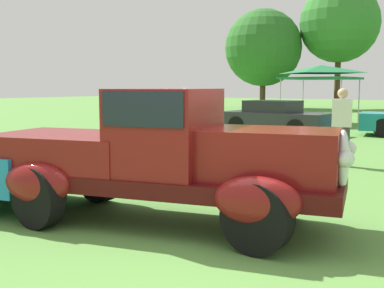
{
  "coord_description": "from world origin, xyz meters",
  "views": [
    {
      "loc": [
        2.96,
        -4.26,
        1.73
      ],
      "look_at": [
        -1.31,
        1.99,
        0.82
      ],
      "focal_mm": 44.81,
      "sensor_mm": 36.0,
      "label": 1
    }
  ],
  "objects_px": {
    "spectator_by_row": "(185,119)",
    "spectator_far_side": "(342,124)",
    "canopy_tent_left_field": "(321,71)",
    "show_car_charcoal": "(275,118)",
    "feature_pickup_truck": "(161,155)",
    "spectator_between_cars": "(168,115)"
  },
  "relations": [
    {
      "from": "feature_pickup_truck",
      "to": "show_car_charcoal",
      "type": "xyz_separation_m",
      "value": [
        -3.64,
        11.37,
        -0.27
      ]
    },
    {
      "from": "feature_pickup_truck",
      "to": "spectator_between_cars",
      "type": "relative_size",
      "value": 2.82
    },
    {
      "from": "canopy_tent_left_field",
      "to": "spectator_between_cars",
      "type": "bearing_deg",
      "value": -93.78
    },
    {
      "from": "canopy_tent_left_field",
      "to": "show_car_charcoal",
      "type": "bearing_deg",
      "value": -86.37
    },
    {
      "from": "spectator_between_cars",
      "to": "canopy_tent_left_field",
      "type": "xyz_separation_m",
      "value": [
        0.71,
        10.73,
        1.51
      ]
    },
    {
      "from": "spectator_between_cars",
      "to": "spectator_by_row",
      "type": "distance_m",
      "value": 1.91
    },
    {
      "from": "show_car_charcoal",
      "to": "canopy_tent_left_field",
      "type": "bearing_deg",
      "value": 93.63
    },
    {
      "from": "feature_pickup_truck",
      "to": "show_car_charcoal",
      "type": "bearing_deg",
      "value": 107.73
    },
    {
      "from": "spectator_between_cars",
      "to": "spectator_far_side",
      "type": "relative_size",
      "value": 1.0
    },
    {
      "from": "feature_pickup_truck",
      "to": "canopy_tent_left_field",
      "type": "xyz_separation_m",
      "value": [
        -4.0,
        17.1,
        1.55
      ]
    },
    {
      "from": "show_car_charcoal",
      "to": "feature_pickup_truck",
      "type": "bearing_deg",
      "value": -72.27
    },
    {
      "from": "feature_pickup_truck",
      "to": "spectator_by_row",
      "type": "distance_m",
      "value": 6.08
    },
    {
      "from": "spectator_by_row",
      "to": "spectator_far_side",
      "type": "distance_m",
      "value": 3.82
    },
    {
      "from": "spectator_by_row",
      "to": "show_car_charcoal",
      "type": "bearing_deg",
      "value": 93.47
    },
    {
      "from": "show_car_charcoal",
      "to": "canopy_tent_left_field",
      "type": "height_order",
      "value": "canopy_tent_left_field"
    },
    {
      "from": "show_car_charcoal",
      "to": "spectator_between_cars",
      "type": "bearing_deg",
      "value": -102.1
    },
    {
      "from": "spectator_between_cars",
      "to": "show_car_charcoal",
      "type": "bearing_deg",
      "value": 77.9
    },
    {
      "from": "show_car_charcoal",
      "to": "spectator_by_row",
      "type": "height_order",
      "value": "spectator_by_row"
    },
    {
      "from": "spectator_between_cars",
      "to": "spectator_by_row",
      "type": "height_order",
      "value": "same"
    },
    {
      "from": "feature_pickup_truck",
      "to": "show_car_charcoal",
      "type": "relative_size",
      "value": 1.17
    },
    {
      "from": "feature_pickup_truck",
      "to": "spectator_between_cars",
      "type": "bearing_deg",
      "value": 126.49
    },
    {
      "from": "spectator_between_cars",
      "to": "spectator_far_side",
      "type": "height_order",
      "value": "same"
    }
  ]
}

